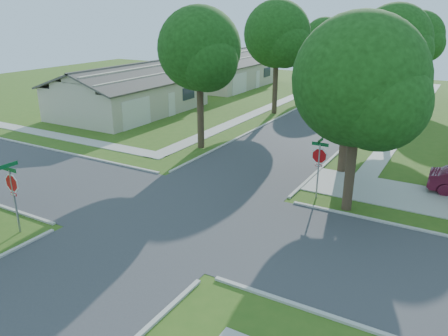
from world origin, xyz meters
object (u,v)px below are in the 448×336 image
tree_w_mid (278,37)px  tree_ne_corner (360,87)px  house_nw_near (131,95)px  tree_w_near (200,53)px  house_nw_far (225,73)px  tree_e_near (352,70)px  tree_e_far (418,39)px  car_curb_west (349,89)px  tree_e_mid (395,44)px  stop_sign_ne (319,158)px  car_curb_east (358,101)px  tree_w_far (325,41)px  stop_sign_sw (12,186)px

tree_w_mid → tree_ne_corner: 20.10m
tree_ne_corner → house_nw_near: size_ratio=0.64×
tree_w_near → house_nw_far: tree_w_near is taller
tree_w_mid → tree_ne_corner: bearing=-56.8°
tree_e_near → tree_e_far: tree_e_far is taller
tree_w_near → car_curb_west: size_ratio=1.89×
tree_e_mid → tree_w_mid: (-9.40, 0.00, 0.24)m
stop_sign_ne → tree_ne_corner: size_ratio=0.34×
tree_ne_corner → car_curb_east: tree_ne_corner is taller
stop_sign_ne → tree_w_far: size_ratio=0.37×
stop_sign_ne → house_nw_far: house_nw_far is taller
tree_e_near → stop_sign_sw: bearing=-124.6°
stop_sign_ne → tree_e_mid: (0.06, 16.31, 4.22)m
stop_sign_ne → car_curb_west: (-5.90, 28.24, -1.34)m
tree_e_near → house_nw_far: bearing=132.1°
tree_e_far → tree_ne_corner: 29.85m
tree_w_near → house_nw_near: (-11.35, 5.99, -4.60)m
tree_e_mid → house_nw_near: tree_e_mid is taller
tree_w_near → house_nw_near: bearing=152.2°
stop_sign_ne → tree_w_mid: tree_w_mid is taller
stop_sign_sw → tree_w_far: (0.05, 38.71, 3.48)m
tree_e_far → house_nw_far: size_ratio=0.64×
tree_w_mid → car_curb_east: size_ratio=2.47×
house_nw_far → car_curb_east: (17.19, -5.06, -0.86)m
stop_sign_sw → tree_e_mid: size_ratio=0.32×
car_curb_east → tree_w_near: bearing=-100.2°
tree_e_far → car_curb_east: bearing=-116.7°
stop_sign_ne → tree_e_near: tree_e_near is taller
car_curb_west → tree_w_mid: bearing=79.5°
tree_e_mid → car_curb_east: 8.90m
stop_sign_sw → car_curb_west: stop_sign_sw is taller
stop_sign_sw → tree_w_near: bearing=89.8°
tree_e_mid → car_curb_east: tree_e_mid is taller
stop_sign_ne → house_nw_far: 34.26m
house_nw_far → car_curb_east: 17.94m
stop_sign_sw → tree_w_far: size_ratio=0.37×
stop_sign_sw → house_nw_far: (-11.29, 36.70, -0.51)m
tree_w_mid → house_nw_far: bearing=135.9°
stop_sign_sw → tree_e_mid: (9.46, 25.71, 4.22)m
tree_e_far → tree_w_far: (-9.40, -0.00, -0.47)m
tree_e_near → tree_w_near: bearing=180.0°
car_curb_west → house_nw_near: bearing=56.1°
car_curb_west → tree_ne_corner: bearing=110.3°
tree_ne_corner → tree_w_far: bearing=110.3°
tree_e_mid → car_curb_east: (-3.56, 5.93, -5.59)m
tree_w_near → house_nw_near: size_ratio=0.66×
tree_e_near → car_curb_east: (-3.55, 17.94, -4.98)m
tree_ne_corner → tree_w_mid: bearing=123.2°
tree_w_near → car_curb_west: tree_w_near is taller
stop_sign_ne → tree_w_mid: (-9.34, 16.31, 4.46)m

